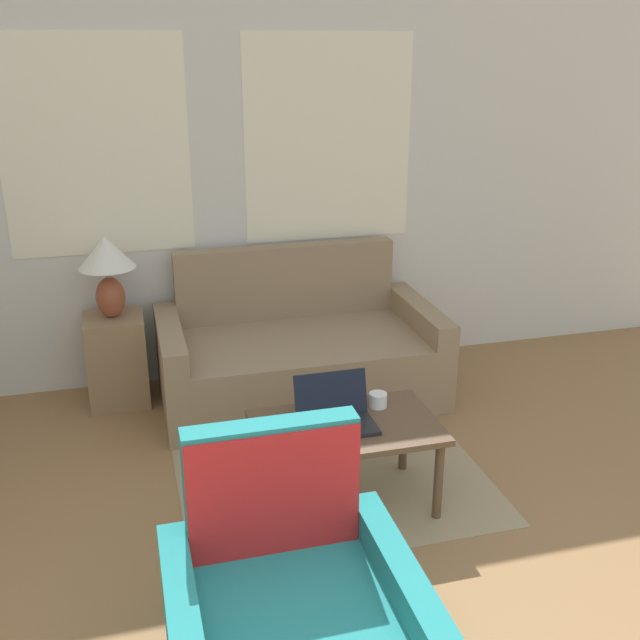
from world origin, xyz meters
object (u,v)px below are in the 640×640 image
table_lamp (107,264)px  coffee_table (346,435)px  cup_yellow (283,441)px  laptop (335,415)px  armchair (293,639)px  cup_navy (378,400)px  couch (298,355)px

table_lamp → coffee_table: (1.05, -1.45, -0.52)m
cup_yellow → laptop: bearing=31.8°
armchair → cup_yellow: size_ratio=8.56×
laptop → cup_navy: laptop is taller
laptop → cup_yellow: bearing=-148.2°
laptop → coffee_table: bearing=-13.6°
couch → coffee_table: 1.27m
armchair → coffee_table: 1.20m
cup_yellow → armchair: bearing=-100.6°
table_lamp → coffee_table: table_lamp is taller
cup_navy → couch: bearing=97.2°
armchair → laptop: (0.46, 1.09, 0.22)m
coffee_table → cup_navy: 0.26m
cup_navy → table_lamp: bearing=133.8°
couch → laptop: size_ratio=4.86×
armchair → table_lamp: bearing=102.0°
coffee_table → laptop: laptop is taller
couch → cup_navy: size_ratio=19.29×
couch → cup_yellow: size_ratio=15.97×
couch → cup_navy: couch is taller
table_lamp → cup_navy: bearing=-46.2°
armchair → cup_navy: 1.43m
coffee_table → laptop: 0.12m
cup_yellow → table_lamp: bearing=113.6°
couch → laptop: (-0.11, -1.25, 0.23)m
couch → armchair: size_ratio=1.87×
cup_navy → coffee_table: bearing=-146.4°
table_lamp → laptop: 1.80m
couch → cup_yellow: couch is taller
table_lamp → coffee_table: 1.86m
armchair → cup_yellow: bearing=79.4°
laptop → table_lamp: bearing=124.8°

